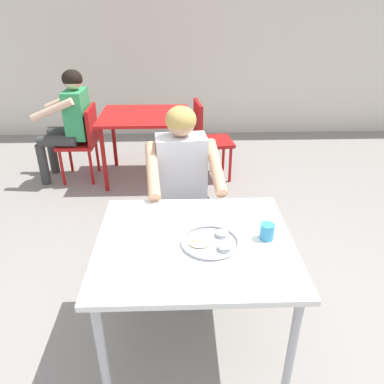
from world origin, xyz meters
The scene contains 11 objects.
ground_plane centered at (0.00, 0.00, -0.03)m, with size 12.00×12.00×0.05m, color gray.
back_wall centered at (0.00, 3.93, 1.70)m, with size 12.00×0.12×3.40m, color silver.
table_foreground centered at (-0.09, 0.04, 0.67)m, with size 1.00×0.88×0.74m.
thali_tray centered at (-0.02, 0.01, 0.76)m, with size 0.30×0.30×0.03m.
drinking_cup centered at (0.27, 0.05, 0.79)m, with size 0.07×0.07×0.09m.
chair_foreground centered at (-0.16, 0.98, 0.52)m, with size 0.46×0.43×0.89m.
diner_foreground centered at (-0.14, 0.76, 0.73)m, with size 0.53×0.58×1.22m.
table_background_red centered at (-0.54, 2.37, 0.64)m, with size 0.93×0.79×0.73m.
chair_red_left centered at (-1.20, 2.37, 0.48)m, with size 0.40×0.43×0.81m.
chair_red_right centered at (0.13, 2.34, 0.50)m, with size 0.44×0.44×0.87m.
patron_background centered at (-1.33, 2.38, 0.71)m, with size 0.56×0.51×1.19m.
Camera 1 is at (-0.16, -1.52, 1.85)m, focal length 35.00 mm.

